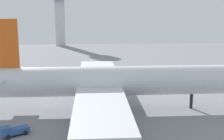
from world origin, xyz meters
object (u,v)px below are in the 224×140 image
at_px(cargo_airplane, 111,81).
at_px(control_tower, 60,14).
at_px(maintenance_van, 13,131).
at_px(catering_truck, 57,79).

distance_m(cargo_airplane, control_tower, 123.40).
xyz_separation_m(cargo_airplane, control_tower, (-23.23, 120.59, 12.09)).
bearing_deg(maintenance_van, cargo_airplane, 35.19).
relative_size(cargo_airplane, control_tower, 2.04).
xyz_separation_m(cargo_airplane, catering_truck, (-15.11, 25.84, -5.48)).
bearing_deg(maintenance_van, catering_truck, 84.86).
height_order(catering_truck, maintenance_van, catering_truck).
bearing_deg(cargo_airplane, control_tower, 100.90).
relative_size(catering_truck, control_tower, 0.15).
bearing_deg(control_tower, cargo_airplane, -79.10).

